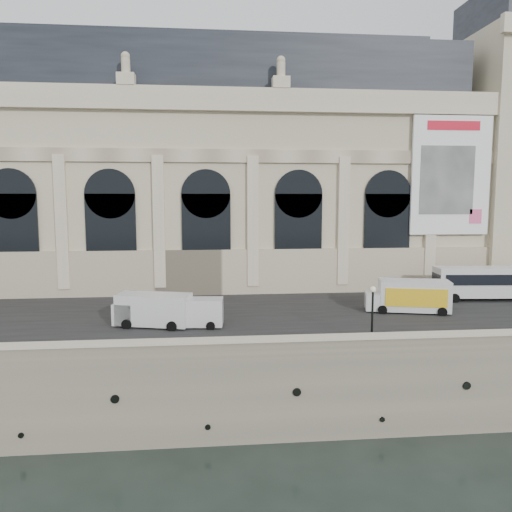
# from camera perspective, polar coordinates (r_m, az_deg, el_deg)

# --- Properties ---
(ground) EXTENTS (260.00, 260.00, 0.00)m
(ground) POSITION_cam_1_polar(r_m,az_deg,el_deg) (36.19, 1.29, -20.67)
(ground) COLOR black
(ground) RESTS_ON ground
(quay) EXTENTS (160.00, 70.00, 6.00)m
(quay) POSITION_cam_1_polar(r_m,az_deg,el_deg) (68.37, -2.21, -4.76)
(quay) COLOR gray
(quay) RESTS_ON ground
(street) EXTENTS (160.00, 24.00, 0.06)m
(street) POSITION_cam_1_polar(r_m,az_deg,el_deg) (47.26, -0.72, -6.24)
(street) COLOR #2D2D2D
(street) RESTS_ON quay
(parapet) EXTENTS (160.00, 1.40, 1.21)m
(parapet) POSITION_cam_1_polar(r_m,az_deg,el_deg) (34.22, 1.20, -10.32)
(parapet) COLOR gray
(parapet) RESTS_ON quay
(museum) EXTENTS (69.00, 18.70, 29.10)m
(museum) POSITION_cam_1_polar(r_m,az_deg,el_deg) (62.85, -7.58, 9.50)
(museum) COLOR beige
(museum) RESTS_ON quay
(clock_pavilion) EXTENTS (13.00, 14.72, 36.70)m
(clock_pavilion) POSITION_cam_1_polar(r_m,az_deg,el_deg) (71.10, 27.25, 11.49)
(clock_pavilion) COLOR beige
(clock_pavilion) RESTS_ON quay
(bus_right) EXTENTS (11.98, 3.52, 3.48)m
(bus_right) POSITION_cam_1_polar(r_m,az_deg,el_deg) (56.99, 25.43, -2.69)
(bus_right) COLOR silver
(bus_right) RESTS_ON quay
(van_b) EXTENTS (6.58, 3.83, 2.76)m
(van_b) POSITION_cam_1_polar(r_m,az_deg,el_deg) (42.25, -12.07, -6.05)
(van_b) COLOR silver
(van_b) RESTS_ON quay
(van_c) EXTENTS (5.51, 2.58, 2.38)m
(van_c) POSITION_cam_1_polar(r_m,az_deg,el_deg) (41.56, -7.86, -6.44)
(van_c) COLOR silver
(van_c) RESTS_ON quay
(box_truck) EXTENTS (7.88, 4.14, 3.04)m
(box_truck) POSITION_cam_1_polar(r_m,az_deg,el_deg) (48.42, 17.10, -4.42)
(box_truck) COLOR silver
(box_truck) RESTS_ON quay
(lamp_right) EXTENTS (0.43, 0.43, 4.22)m
(lamp_right) POSITION_cam_1_polar(r_m,az_deg,el_deg) (37.63, 13.15, -6.58)
(lamp_right) COLOR black
(lamp_right) RESTS_ON quay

